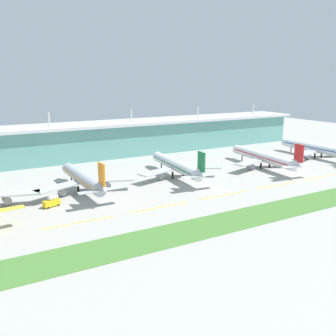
{
  "coord_description": "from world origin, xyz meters",
  "views": [
    {
      "loc": [
        -108.38,
        -135.7,
        52.48
      ],
      "look_at": [
        -12.77,
        30.65,
        7.0
      ],
      "focal_mm": 40.15,
      "sensor_mm": 36.0,
      "label": 1
    }
  ],
  "objects_px": {
    "airliner_center": "(177,166)",
    "fuel_truck": "(52,202)",
    "airliner_near_middle": "(83,179)",
    "airliner_far_middle": "(264,157)",
    "airliner_farthest": "(317,148)"
  },
  "relations": [
    {
      "from": "airliner_center",
      "to": "fuel_truck",
      "type": "xyz_separation_m",
      "value": [
        -70.95,
        -15.41,
        -4.19
      ]
    },
    {
      "from": "airliner_near_middle",
      "to": "airliner_far_middle",
      "type": "height_order",
      "value": "same"
    },
    {
      "from": "airliner_near_middle",
      "to": "airliner_farthest",
      "type": "bearing_deg",
      "value": -0.3
    },
    {
      "from": "airliner_near_middle",
      "to": "fuel_truck",
      "type": "distance_m",
      "value": 23.27
    },
    {
      "from": "airliner_near_middle",
      "to": "fuel_truck",
      "type": "height_order",
      "value": "airliner_near_middle"
    },
    {
      "from": "airliner_center",
      "to": "airliner_farthest",
      "type": "bearing_deg",
      "value": -1.23
    },
    {
      "from": "airliner_farthest",
      "to": "fuel_truck",
      "type": "height_order",
      "value": "airliner_farthest"
    },
    {
      "from": "airliner_near_middle",
      "to": "fuel_truck",
      "type": "xyz_separation_m",
      "value": [
        -18.2,
        -13.88,
        -4.18
      ]
    },
    {
      "from": "airliner_farthest",
      "to": "airliner_center",
      "type": "bearing_deg",
      "value": 178.77
    },
    {
      "from": "airliner_far_middle",
      "to": "fuel_truck",
      "type": "relative_size",
      "value": 8.72
    },
    {
      "from": "airliner_near_middle",
      "to": "airliner_farthest",
      "type": "distance_m",
      "value": 163.12
    },
    {
      "from": "airliner_near_middle",
      "to": "airliner_farthest",
      "type": "xyz_separation_m",
      "value": [
        163.11,
        -0.84,
        0.01
      ]
    },
    {
      "from": "airliner_far_middle",
      "to": "airliner_center",
      "type": "bearing_deg",
      "value": 173.23
    },
    {
      "from": "airliner_near_middle",
      "to": "fuel_truck",
      "type": "bearing_deg",
      "value": -142.67
    },
    {
      "from": "airliner_near_middle",
      "to": "airliner_center",
      "type": "height_order",
      "value": "same"
    }
  ]
}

